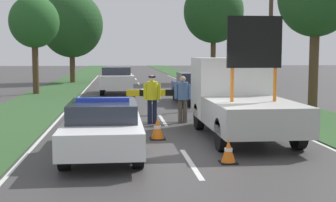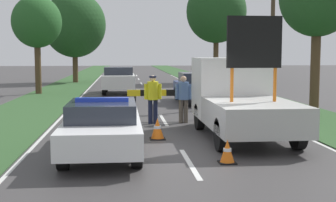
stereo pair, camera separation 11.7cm
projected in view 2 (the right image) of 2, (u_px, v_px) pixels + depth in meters
The scene contains 18 objects.
ground_plane at pixel (183, 152), 11.75m from camera, with size 160.00×160.00×0.00m, color #3D3A3A.
lane_markings at pixel (152, 101), 23.92m from camera, with size 7.82×57.92×0.01m.
grass_verge_left at pixel (61, 90), 31.02m from camera, with size 3.27×120.00×0.03m.
grass_verge_right at pixel (226, 89), 32.09m from camera, with size 3.27×120.00×0.03m.
police_car at pixel (103, 126), 11.39m from camera, with size 1.81×4.79×1.41m.
work_truck at pixel (239, 98), 14.03m from camera, with size 2.24×5.40×3.44m.
road_barrier at pixel (166, 95), 17.16m from camera, with size 2.86×0.08×1.13m.
police_officer at pixel (153, 95), 16.32m from camera, with size 0.61×0.39×1.70m.
pedestrian_civilian at pixel (183, 95), 16.52m from camera, with size 0.60×0.38×1.67m.
traffic_cone_near_police at pixel (157, 129), 13.42m from camera, with size 0.44×0.44×0.61m.
traffic_cone_centre_front at pixel (227, 152), 10.49m from camera, with size 0.38×0.38×0.54m.
traffic_cone_near_truck at pixel (78, 111), 17.67m from camera, with size 0.44×0.44×0.62m.
queued_car_hatch_blue at pixel (196, 87), 23.33m from camera, with size 1.82×4.59×1.50m.
queued_car_van_white at pixel (119, 80), 28.52m from camera, with size 1.92×3.99×1.63m.
roadside_tree_near_left at pixel (74, 25), 38.60m from camera, with size 5.15×5.15×7.50m.
roadside_tree_mid_left at pixel (216, 12), 38.75m from camera, with size 4.97×4.97×8.52m.
roadside_tree_mid_right at pixel (37, 22), 27.81m from camera, with size 2.95×2.95×5.87m.
utility_pole at pixel (273, 18), 22.52m from camera, with size 1.20×0.20×8.10m.
Camera 2 is at (-1.47, -11.47, 2.47)m, focal length 50.00 mm.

